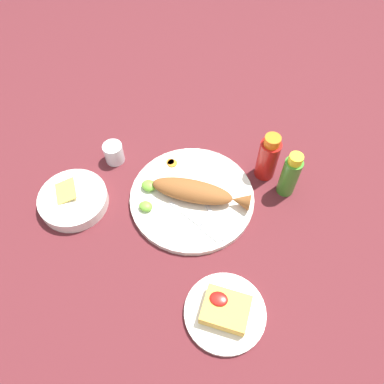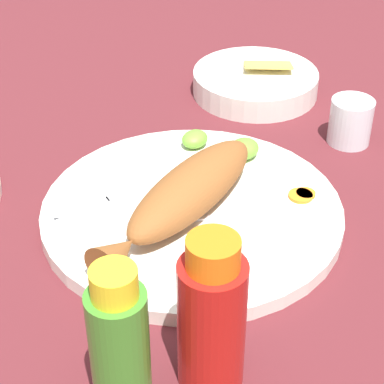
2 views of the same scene
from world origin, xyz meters
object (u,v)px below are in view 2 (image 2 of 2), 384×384
Objects in this scene: fork_far at (115,197)px; guacamole_bowl at (255,81)px; salt_cup at (350,124)px; fork_near at (117,221)px; hot_sauce_bottle_green at (120,347)px; fried_fish at (184,195)px; hot_sauce_bottle_red at (212,318)px; main_plate at (192,212)px.

fork_far is 0.90× the size of guacamole_bowl.
salt_cup is 0.33× the size of guacamole_bowl.
fork_near is 0.24m from hot_sauce_bottle_green.
salt_cup reaches higher than guacamole_bowl.
fried_fish is 0.23m from hot_sauce_bottle_red.
hot_sauce_bottle_red is 0.08m from hot_sauce_bottle_green.
fried_fish is (-0.02, -0.00, 0.03)m from main_plate.
fried_fish is 1.46× the size of guacamole_bowl.
hot_sauce_bottle_red is (-0.17, -0.15, 0.03)m from fried_fish.
fork_near is (-0.06, 0.05, -0.02)m from fried_fish.
fork_near is 0.40m from guacamole_bowl.
main_plate is 0.28m from hot_sauce_bottle_green.
main_plate is 2.27× the size of hot_sauce_bottle_green.
fried_fish is at bearing -170.43° from fork_near.
hot_sauce_bottle_green is at bearing -156.12° from main_plate.
hot_sauce_bottle_green is at bearing 148.68° from hot_sauce_bottle_red.
salt_cup is at bearing 4.38° from hot_sauce_bottle_green.
hot_sauce_bottle_green is 2.45× the size of salt_cup.
fork_far is at bearing 153.73° from salt_cup.
hot_sauce_bottle_red reaches higher than hot_sauce_bottle_green.
fork_far is (-0.04, 0.08, 0.01)m from main_plate.
fried_fish is at bearing 166.20° from salt_cup.
fried_fish reaches higher than main_plate.
fried_fish is 0.09m from fork_far.
main_plate is 2.38× the size of fork_near.
guacamole_bowl is (0.32, 0.11, 0.01)m from main_plate.
hot_sauce_bottle_green reaches higher than fried_fish.
hot_sauce_bottle_red reaches higher than fried_fish.
hot_sauce_bottle_green is (-0.17, -0.16, 0.05)m from fork_near.
fried_fish is 1.62× the size of fork_far.
main_plate is 2.03× the size of fork_far.
fork_near is at bearing 137.06° from fried_fish.
main_plate is at bearing 140.71° from fork_far.
salt_cup is at bearing -149.82° from fork_near.
hot_sauce_bottle_green is at bearing 66.83° from fork_far.
guacamole_bowl reaches higher than fork_far.
guacamole_bowl is (0.57, 0.22, -0.05)m from hot_sauce_bottle_green.
hot_sauce_bottle_red is at bearing -152.01° from guacamole_bowl.
hot_sauce_bottle_red reaches higher than main_plate.
fork_far is 0.28m from hot_sauce_bottle_red.
main_plate is 0.09m from fork_far.
main_plate is at bearing -163.69° from fork_near.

